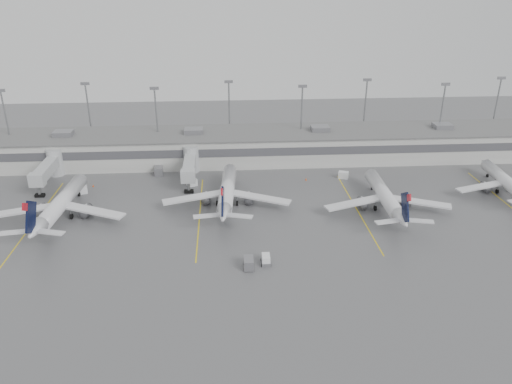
{
  "coord_description": "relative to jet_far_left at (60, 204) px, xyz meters",
  "views": [
    {
      "loc": [
        -11.74,
        -74.49,
        48.53
      ],
      "look_at": [
        -5.13,
        24.0,
        5.0
      ],
      "focal_mm": 35.0,
      "sensor_mm": 36.0,
      "label": 1
    }
  ],
  "objects": [
    {
      "name": "cone_a",
      "position": [
        2.76,
        16.83,
        -2.99
      ],
      "size": [
        0.39,
        0.39,
        0.62
      ],
      "primitive_type": "cone",
      "color": "#F04905",
      "rests_on": "ground"
    },
    {
      "name": "gse_uld_b",
      "position": [
        27.15,
        15.92,
        -2.43
      ],
      "size": [
        2.88,
        2.43,
        1.73
      ],
      "primitive_type": "cube",
      "rotation": [
        0.0,
        0.0,
        0.39
      ],
      "color": "white",
      "rests_on": "ground"
    },
    {
      "name": "gse_uld_c",
      "position": [
        65.73,
        18.28,
        -2.42
      ],
      "size": [
        2.89,
        2.4,
        1.76
      ],
      "primitive_type": "cube",
      "rotation": [
        0.0,
        0.0,
        -0.35
      ],
      "color": "white",
      "rests_on": "ground"
    },
    {
      "name": "light_masts",
      "position": [
        47.11,
        39.38,
        8.73
      ],
      "size": [
        142.4,
        8.0,
        20.6
      ],
      "color": "gray",
      "rests_on": "ground"
    },
    {
      "name": "gse_uld_a",
      "position": [
        0.97,
        13.07,
        -2.36
      ],
      "size": [
        3.04,
        2.46,
        1.87
      ],
      "primitive_type": "cube",
      "rotation": [
        0.0,
        0.0,
        0.3
      ],
      "color": "white",
      "rests_on": "ground"
    },
    {
      "name": "baggage_tug",
      "position": [
        42.37,
        -21.42,
        -2.62
      ],
      "size": [
        1.78,
        2.72,
        1.74
      ],
      "rotation": [
        0.0,
        0.0,
        -0.01
      ],
      "color": "white",
      "rests_on": "ground"
    },
    {
      "name": "stand_markings",
      "position": [
        47.11,
        -0.37,
        -3.29
      ],
      "size": [
        105.25,
        40.0,
        0.01
      ],
      "color": "yellow",
      "rests_on": "ground"
    },
    {
      "name": "ground",
      "position": [
        47.11,
        -24.37,
        -3.3
      ],
      "size": [
        260.0,
        260.0,
        0.0
      ],
      "primitive_type": "plane",
      "color": "#545456",
      "rests_on": "ground"
    },
    {
      "name": "cone_b",
      "position": [
        35.13,
        5.66,
        -2.93
      ],
      "size": [
        0.46,
        0.46,
        0.74
      ],
      "primitive_type": "cone",
      "color": "#F04905",
      "rests_on": "ground"
    },
    {
      "name": "gse_loader",
      "position": [
        18.1,
        24.01,
        -2.24
      ],
      "size": [
        2.36,
        3.52,
        2.11
      ],
      "primitive_type": "cube",
      "rotation": [
        0.0,
        0.0,
        0.08
      ],
      "color": "slate",
      "rests_on": "ground"
    },
    {
      "name": "baggage_cart",
      "position": [
        39.17,
        -22.62,
        -2.29
      ],
      "size": [
        1.74,
        3.02,
        1.93
      ],
      "rotation": [
        0.0,
        0.0,
        -0.01
      ],
      "color": "slate",
      "rests_on": "ground"
    },
    {
      "name": "jet_bridge_left",
      "position": [
        -8.39,
        21.35,
        0.57
      ],
      "size": [
        4.0,
        17.2,
        7.0
      ],
      "color": "#A4A6A9",
      "rests_on": "ground"
    },
    {
      "name": "cone_c",
      "position": [
        55.95,
        17.53,
        -2.97
      ],
      "size": [
        0.41,
        0.41,
        0.65
      ],
      "primitive_type": "cone",
      "color": "#F04905",
      "rests_on": "ground"
    },
    {
      "name": "jet_mid_left",
      "position": [
        35.73,
        4.43,
        -0.02
      ],
      "size": [
        28.96,
        32.55,
        10.53
      ],
      "rotation": [
        0.0,
        0.0,
        -0.07
      ],
      "color": "silver",
      "rests_on": "ground"
    },
    {
      "name": "jet_mid_right",
      "position": [
        70.7,
        -0.45,
        -0.13
      ],
      "size": [
        28.13,
        31.55,
        10.21
      ],
      "rotation": [
        0.0,
        0.0,
        -0.03
      ],
      "color": "silver",
      "rests_on": "ground"
    },
    {
      "name": "jet_far_left",
      "position": [
        0.0,
        0.0,
        0.0
      ],
      "size": [
        29.19,
        32.8,
        10.61
      ],
      "rotation": [
        0.0,
        0.0,
        -0.07
      ],
      "color": "silver",
      "rests_on": "ground"
    },
    {
      "name": "cone_d",
      "position": [
        101.29,
        7.81,
        -2.9
      ],
      "size": [
        0.5,
        0.5,
        0.8
      ],
      "primitive_type": "cone",
      "color": "#F04905",
      "rests_on": "ground"
    },
    {
      "name": "terminal",
      "position": [
        47.1,
        33.61,
        0.87
      ],
      "size": [
        152.0,
        17.0,
        9.45
      ],
      "color": "#A8A9A3",
      "rests_on": "ground"
    },
    {
      "name": "jet_far_right",
      "position": [
        102.35,
        6.6,
        -0.41
      ],
      "size": [
        25.51,
        28.68,
        9.28
      ],
      "rotation": [
        0.0,
        0.0,
        -0.08
      ],
      "color": "silver",
      "rests_on": "ground"
    },
    {
      "name": "jet_bridge_right",
      "position": [
        26.61,
        21.35,
        0.57
      ],
      "size": [
        4.0,
        17.2,
        7.0
      ],
      "color": "#A4A6A9",
      "rests_on": "ground"
    }
  ]
}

